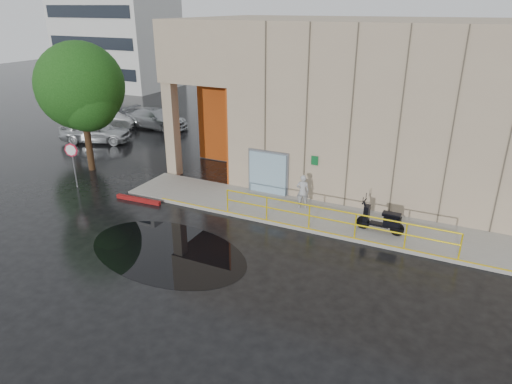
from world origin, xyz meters
The scene contains 15 objects.
ground centered at (0.00, 0.00, 0.00)m, with size 120.00×120.00×0.00m, color black.
sidewalk centered at (4.00, 4.50, 0.07)m, with size 20.00×3.00×0.15m, color gray.
building centered at (5.10, 10.98, 4.21)m, with size 20.00×10.17×8.00m.
guardrail centered at (4.25, 3.15, 0.68)m, with size 9.56×0.06×1.03m.
distant_building centered at (-28.00, 27.98, 7.50)m, with size 12.00×8.08×15.00m.
person centered at (2.34, 4.95, 0.93)m, with size 0.57×0.37×1.56m, color #9E9EA2.
scooter centered at (6.01, 4.04, 0.99)m, with size 1.92×0.67×1.47m.
stop_sign centered at (-9.00, 2.62, 1.72)m, with size 0.69×0.23×2.33m.
red_curb centered at (-5.00, 2.55, 0.09)m, with size 2.40×0.18×0.18m, color maroon.
puddle centered at (-0.95, -0.76, 0.00)m, with size 6.81×4.19×0.01m, color black.
car_a centered at (-14.04, 9.34, 0.79)m, with size 1.86×4.63×1.58m, color #B1B5B8.
car_b centered at (-16.00, 12.69, 0.65)m, with size 1.38×3.95×1.30m, color silver.
car_c centered at (-12.72, 14.18, 0.73)m, with size 2.06×5.06×1.47m, color #A7ABAF.
tree_near centered at (-10.14, 4.95, 4.49)m, with size 4.61×4.61×6.98m.
tree_far centered at (-15.36, 8.75, 3.76)m, with size 3.72×3.72×5.78m.
Camera 1 is at (8.62, -12.88, 8.64)m, focal length 32.00 mm.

